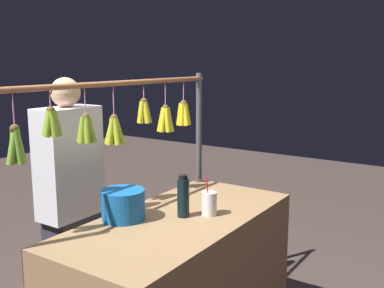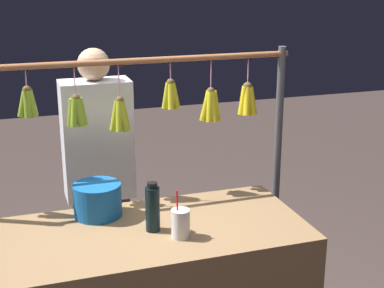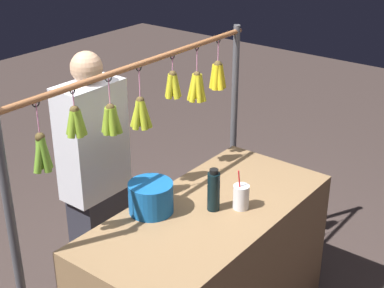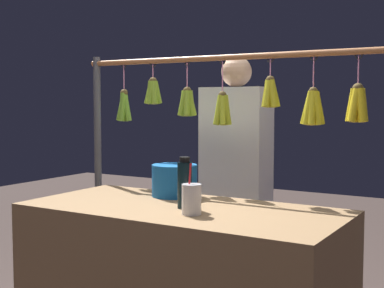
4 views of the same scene
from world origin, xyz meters
The scene contains 6 objects.
market_counter centered at (0.00, 0.00, 0.45)m, with size 1.52×0.71×0.90m, color olive.
display_rack centered at (-0.03, -0.44, 1.20)m, with size 1.85×0.12×1.67m.
water_bottle centered at (-0.03, 0.02, 1.02)m, with size 0.07×0.07×0.24m.
blue_bucket centered at (0.19, -0.23, 0.99)m, with size 0.24×0.24×0.17m, color #155CA8.
drink_cup centered at (-0.13, 0.12, 0.97)m, with size 0.09×0.09×0.23m.
vendor_person centered at (0.10, -0.76, 0.82)m, with size 0.40×0.21×1.67m.
Camera 3 is at (2.11, 1.54, 2.50)m, focal length 53.22 mm.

